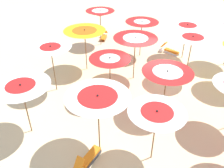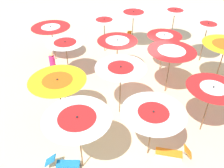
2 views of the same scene
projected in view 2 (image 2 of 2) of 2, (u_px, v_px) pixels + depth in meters
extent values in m
cube|color=beige|center=(142.00, 84.00, 12.70)|extent=(41.23, 41.23, 0.04)
cylinder|color=brown|center=(172.00, 27.00, 16.35)|extent=(0.05, 0.05, 2.10)
cone|color=white|center=(175.00, 13.00, 15.73)|extent=(2.21, 2.21, 0.37)
cone|color=red|center=(175.00, 11.00, 15.67)|extent=(1.09, 1.09, 0.18)
sphere|color=black|center=(175.00, 10.00, 15.60)|extent=(0.07, 0.07, 0.07)
cylinder|color=brown|center=(133.00, 31.00, 15.62)|extent=(0.05, 0.05, 2.24)
cone|color=white|center=(133.00, 15.00, 14.96)|extent=(2.23, 2.23, 0.42)
cone|color=red|center=(133.00, 14.00, 14.91)|extent=(1.35, 1.35, 0.25)
sphere|color=black|center=(134.00, 11.00, 14.82)|extent=(0.07, 0.07, 0.07)
cylinder|color=brown|center=(105.00, 37.00, 15.16)|extent=(0.05, 0.05, 2.02)
cone|color=white|center=(104.00, 22.00, 14.57)|extent=(1.91, 1.91, 0.34)
cone|color=red|center=(104.00, 21.00, 14.52)|extent=(1.07, 1.07, 0.19)
sphere|color=black|center=(104.00, 19.00, 14.45)|extent=(0.07, 0.07, 0.07)
cylinder|color=brown|center=(54.00, 45.00, 14.30)|extent=(0.05, 0.05, 1.99)
cone|color=red|center=(51.00, 29.00, 13.71)|extent=(2.28, 2.28, 0.30)
cone|color=white|center=(51.00, 28.00, 13.66)|extent=(1.11, 1.11, 0.15)
sphere|color=black|center=(51.00, 26.00, 13.60)|extent=(0.07, 0.07, 0.07)
cylinder|color=brown|center=(203.00, 44.00, 14.07)|extent=(0.05, 0.05, 2.25)
cone|color=white|center=(208.00, 27.00, 13.41)|extent=(2.00, 2.00, 0.35)
cone|color=red|center=(208.00, 25.00, 13.35)|extent=(0.98, 0.98, 0.17)
sphere|color=black|center=(209.00, 23.00, 13.29)|extent=(0.07, 0.07, 0.07)
cylinder|color=brown|center=(162.00, 54.00, 13.35)|extent=(0.05, 0.05, 1.97)
cone|color=red|center=(164.00, 39.00, 12.77)|extent=(1.91, 1.91, 0.37)
cone|color=white|center=(164.00, 37.00, 12.71)|extent=(0.92, 0.92, 0.18)
sphere|color=black|center=(165.00, 35.00, 12.64)|extent=(0.07, 0.07, 0.07)
cylinder|color=brown|center=(117.00, 59.00, 12.99)|extent=(0.05, 0.05, 1.91)
cone|color=red|center=(117.00, 43.00, 12.42)|extent=(2.16, 2.16, 0.33)
cone|color=white|center=(117.00, 42.00, 12.38)|extent=(1.26, 1.26, 0.19)
sphere|color=black|center=(117.00, 40.00, 12.31)|extent=(0.07, 0.07, 0.07)
cylinder|color=brown|center=(68.00, 62.00, 12.64)|extent=(0.05, 0.05, 1.97)
cone|color=white|center=(66.00, 46.00, 12.06)|extent=(1.98, 1.98, 0.42)
cone|color=red|center=(65.00, 44.00, 12.00)|extent=(1.17, 1.17, 0.25)
sphere|color=black|center=(65.00, 42.00, 11.92)|extent=(0.07, 0.07, 0.07)
cylinder|color=brown|center=(219.00, 67.00, 12.04)|extent=(0.05, 0.05, 2.19)
cylinder|color=brown|center=(168.00, 74.00, 11.53)|extent=(0.05, 0.05, 2.17)
cone|color=red|center=(171.00, 55.00, 10.89)|extent=(2.27, 2.27, 0.45)
cone|color=white|center=(171.00, 53.00, 10.83)|extent=(1.29, 1.29, 0.25)
sphere|color=black|center=(172.00, 50.00, 10.74)|extent=(0.07, 0.07, 0.07)
cylinder|color=brown|center=(120.00, 92.00, 10.23)|extent=(0.05, 0.05, 2.30)
cone|color=white|center=(121.00, 71.00, 9.55)|extent=(2.13, 2.13, 0.33)
cone|color=red|center=(121.00, 69.00, 9.50)|extent=(1.08, 1.08, 0.17)
sphere|color=black|center=(121.00, 67.00, 9.44)|extent=(0.07, 0.07, 0.07)
cylinder|color=brown|center=(61.00, 104.00, 9.76)|extent=(0.05, 0.05, 2.10)
cone|color=yellow|center=(58.00, 84.00, 9.14)|extent=(2.28, 2.28, 0.38)
cone|color=orange|center=(58.00, 82.00, 9.09)|extent=(1.20, 1.20, 0.20)
sphere|color=black|center=(57.00, 79.00, 9.01)|extent=(0.07, 0.07, 0.07)
cylinder|color=brown|center=(206.00, 112.00, 9.40)|extent=(0.05, 0.05, 2.08)
cone|color=red|center=(212.00, 91.00, 8.79)|extent=(2.02, 2.02, 0.36)
cone|color=white|center=(213.00, 89.00, 8.73)|extent=(0.99, 0.99, 0.18)
sphere|color=black|center=(214.00, 87.00, 8.66)|extent=(0.07, 0.07, 0.07)
cylinder|color=brown|center=(150.00, 136.00, 8.45)|extent=(0.05, 0.05, 1.95)
cone|color=white|center=(153.00, 117.00, 7.87)|extent=(2.22, 2.22, 0.41)
cone|color=red|center=(153.00, 114.00, 7.80)|extent=(1.07, 1.07, 0.20)
sphere|color=black|center=(154.00, 111.00, 7.73)|extent=(0.07, 0.07, 0.07)
cylinder|color=brown|center=(80.00, 146.00, 7.89)|extent=(0.05, 0.05, 2.28)
cone|color=white|center=(78.00, 122.00, 7.21)|extent=(2.16, 2.16, 0.38)
cone|color=red|center=(77.00, 120.00, 7.16)|extent=(1.21, 1.21, 0.21)
sphere|color=black|center=(77.00, 117.00, 7.08)|extent=(0.07, 0.07, 0.07)
cube|color=silver|center=(69.00, 162.00, 8.60)|extent=(0.39, 0.78, 0.14)
cube|color=#1972B7|center=(68.00, 164.00, 8.41)|extent=(0.63, 0.89, 0.10)
cube|color=#1972B7|center=(50.00, 160.00, 8.28)|extent=(0.45, 0.51, 0.38)
cube|color=#333338|center=(132.00, 41.00, 16.79)|extent=(0.93, 0.40, 0.14)
cube|color=#333338|center=(128.00, 41.00, 16.78)|extent=(0.93, 0.40, 0.14)
cube|color=orange|center=(130.00, 40.00, 16.71)|extent=(1.03, 0.65, 0.10)
cube|color=orange|center=(129.00, 33.00, 17.08)|extent=(0.43, 0.41, 0.43)
cube|color=silver|center=(168.00, 158.00, 8.76)|extent=(0.62, 0.82, 0.14)
cube|color=silver|center=(168.00, 152.00, 8.99)|extent=(0.62, 0.82, 0.14)
cube|color=orange|center=(169.00, 153.00, 8.81)|extent=(0.83, 0.97, 0.10)
cube|color=orange|center=(188.00, 151.00, 8.55)|extent=(0.44, 0.45, 0.43)
cylinder|color=#D8A87F|center=(55.00, 75.00, 12.69)|extent=(0.24, 0.24, 0.82)
cylinder|color=#D82672|center=(52.00, 62.00, 12.24)|extent=(0.30, 0.30, 0.72)
sphere|color=#D8A87F|center=(51.00, 54.00, 11.96)|extent=(0.22, 0.22, 0.22)
sphere|color=white|center=(186.00, 150.00, 8.96)|extent=(0.27, 0.27, 0.27)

